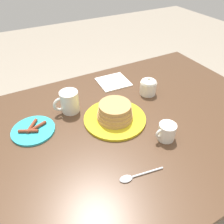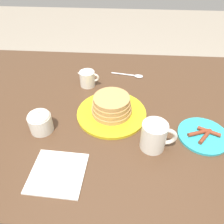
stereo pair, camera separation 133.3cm
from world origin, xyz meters
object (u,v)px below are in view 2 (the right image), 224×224
(creamer_pitcher, at_px, (87,78))
(sugar_bowl, at_px, (40,121))
(side_plate_bacon, at_px, (203,135))
(napkin, at_px, (58,173))
(coffee_mug, at_px, (155,136))
(spoon, at_px, (133,75))
(pancake_plate, at_px, (112,108))

(creamer_pitcher, distance_m, sugar_bowl, 0.33)
(side_plate_bacon, relative_size, creamer_pitcher, 1.75)
(creamer_pitcher, relative_size, napkin, 0.60)
(coffee_mug, relative_size, napkin, 0.70)
(napkin, bearing_deg, spoon, 68.01)
(pancake_plate, relative_size, creamer_pitcher, 2.69)
(sugar_bowl, relative_size, napkin, 0.54)
(side_plate_bacon, height_order, sugar_bowl, sugar_bowl)
(napkin, bearing_deg, creamer_pitcher, 87.78)
(pancake_plate, bearing_deg, creamer_pitcher, 122.72)
(coffee_mug, xyz_separation_m, napkin, (-0.30, -0.13, -0.05))
(napkin, relative_size, spoon, 1.06)
(spoon, bearing_deg, sugar_bowl, -130.42)
(side_plate_bacon, bearing_deg, pancake_plate, 164.08)
(pancake_plate, distance_m, coffee_mug, 0.22)
(pancake_plate, bearing_deg, side_plate_bacon, -15.92)
(creamer_pitcher, height_order, napkin, creamer_pitcher)
(coffee_mug, bearing_deg, spoon, 98.43)
(napkin, bearing_deg, pancake_plate, 62.87)
(sugar_bowl, height_order, spoon, sugar_bowl)
(coffee_mug, distance_m, creamer_pitcher, 0.45)
(napkin, distance_m, spoon, 0.62)
(coffee_mug, relative_size, sugar_bowl, 1.28)
(spoon, bearing_deg, pancake_plate, -106.62)
(sugar_bowl, bearing_deg, spoon, 49.58)
(side_plate_bacon, bearing_deg, coffee_mug, -162.29)
(side_plate_bacon, distance_m, spoon, 0.46)
(sugar_bowl, bearing_deg, side_plate_bacon, 0.74)
(pancake_plate, distance_m, napkin, 0.32)
(coffee_mug, bearing_deg, pancake_plate, 134.83)
(pancake_plate, bearing_deg, napkin, -117.13)
(sugar_bowl, distance_m, spoon, 0.52)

